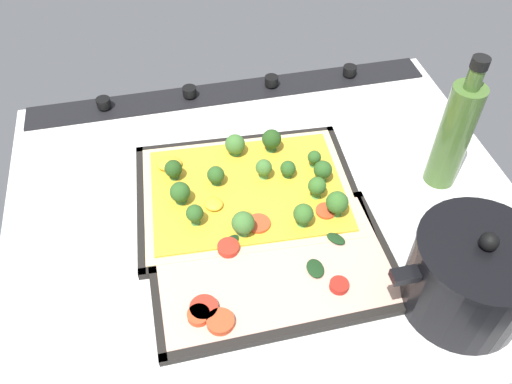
% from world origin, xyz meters
% --- Properties ---
extents(ground_plane, '(0.85, 0.71, 0.03)m').
position_xyz_m(ground_plane, '(0.00, 0.00, -0.01)').
color(ground_plane, white).
extents(stove_control_panel, '(0.82, 0.07, 0.03)m').
position_xyz_m(stove_control_panel, '(0.00, -0.32, 0.01)').
color(stove_control_panel, black).
rests_on(stove_control_panel, ground_plane).
extents(baking_tray_front, '(0.38, 0.30, 0.01)m').
position_xyz_m(baking_tray_front, '(0.03, -0.03, 0.00)').
color(baking_tray_front, black).
rests_on(baking_tray_front, ground_plane).
extents(broccoli_pizza, '(0.36, 0.27, 0.06)m').
position_xyz_m(broccoli_pizza, '(0.02, -0.03, 0.02)').
color(broccoli_pizza, beige).
rests_on(broccoli_pizza, baking_tray_front).
extents(baking_tray_back, '(0.36, 0.23, 0.01)m').
position_xyz_m(baking_tray_back, '(0.02, 0.12, 0.00)').
color(baking_tray_back, black).
rests_on(baking_tray_back, ground_plane).
extents(veggie_pizza_back, '(0.34, 0.20, 0.02)m').
position_xyz_m(veggie_pizza_back, '(0.02, 0.12, 0.01)').
color(veggie_pizza_back, '#D3A690').
rests_on(veggie_pizza_back, baking_tray_back).
extents(cooking_pot, '(0.24, 0.17, 0.15)m').
position_xyz_m(cooking_pot, '(-0.22, 0.23, 0.06)').
color(cooking_pot, black).
rests_on(cooking_pot, ground_plane).
extents(oil_bottle, '(0.05, 0.05, 0.24)m').
position_xyz_m(oil_bottle, '(-0.31, -0.00, 0.10)').
color(oil_bottle, '#476B2D').
rests_on(oil_bottle, ground_plane).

